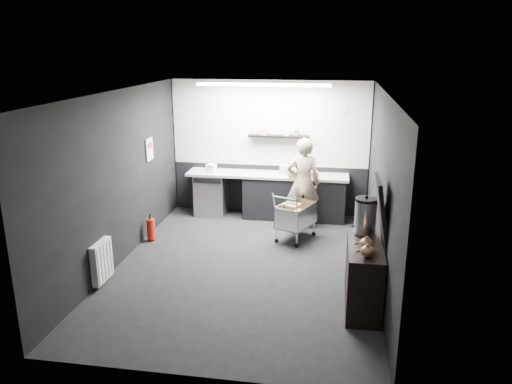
# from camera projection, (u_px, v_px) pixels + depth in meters

# --- Properties ---
(floor) EXTENTS (5.50, 5.50, 0.00)m
(floor) POSITION_uv_depth(u_px,v_px,m) (245.00, 267.00, 7.85)
(floor) COLOR black
(floor) RESTS_ON ground
(ceiling) EXTENTS (5.50, 5.50, 0.00)m
(ceiling) POSITION_uv_depth(u_px,v_px,m) (244.00, 93.00, 7.08)
(ceiling) COLOR white
(ceiling) RESTS_ON wall_back
(wall_back) EXTENTS (5.50, 0.00, 5.50)m
(wall_back) POSITION_uv_depth(u_px,v_px,m) (269.00, 148.00, 10.07)
(wall_back) COLOR black
(wall_back) RESTS_ON floor
(wall_front) EXTENTS (5.50, 0.00, 5.50)m
(wall_front) POSITION_uv_depth(u_px,v_px,m) (193.00, 259.00, 4.86)
(wall_front) COLOR black
(wall_front) RESTS_ON floor
(wall_left) EXTENTS (0.00, 5.50, 5.50)m
(wall_left) POSITION_uv_depth(u_px,v_px,m) (119.00, 179.00, 7.77)
(wall_left) COLOR black
(wall_left) RESTS_ON floor
(wall_right) EXTENTS (0.00, 5.50, 5.50)m
(wall_right) POSITION_uv_depth(u_px,v_px,m) (381.00, 190.00, 7.16)
(wall_right) COLOR black
(wall_right) RESTS_ON floor
(kitchen_wall_panel) EXTENTS (3.95, 0.02, 1.70)m
(kitchen_wall_panel) POSITION_uv_depth(u_px,v_px,m) (270.00, 123.00, 9.91)
(kitchen_wall_panel) COLOR beige
(kitchen_wall_panel) RESTS_ON wall_back
(dado_panel) EXTENTS (3.95, 0.02, 1.00)m
(dado_panel) POSITION_uv_depth(u_px,v_px,m) (269.00, 189.00, 10.29)
(dado_panel) COLOR black
(dado_panel) RESTS_ON wall_back
(floating_shelf) EXTENTS (1.20, 0.22, 0.04)m
(floating_shelf) POSITION_uv_depth(u_px,v_px,m) (279.00, 136.00, 9.84)
(floating_shelf) COLOR black
(floating_shelf) RESTS_ON wall_back
(wall_clock) EXTENTS (0.20, 0.03, 0.20)m
(wall_clock) POSITION_uv_depth(u_px,v_px,m) (342.00, 110.00, 9.60)
(wall_clock) COLOR silver
(wall_clock) RESTS_ON wall_back
(poster) EXTENTS (0.02, 0.30, 0.40)m
(poster) POSITION_uv_depth(u_px,v_px,m) (149.00, 149.00, 8.94)
(poster) COLOR silver
(poster) RESTS_ON wall_left
(poster_red_band) EXTENTS (0.02, 0.22, 0.10)m
(poster_red_band) POSITION_uv_depth(u_px,v_px,m) (149.00, 146.00, 8.92)
(poster_red_band) COLOR #B5162B
(poster_red_band) RESTS_ON poster
(radiator) EXTENTS (0.10, 0.50, 0.60)m
(radiator) POSITION_uv_depth(u_px,v_px,m) (102.00, 261.00, 7.20)
(radiator) COLOR silver
(radiator) RESTS_ON wall_left
(ceiling_strip) EXTENTS (2.40, 0.20, 0.04)m
(ceiling_strip) POSITION_uv_depth(u_px,v_px,m) (263.00, 85.00, 8.84)
(ceiling_strip) COLOR white
(ceiling_strip) RESTS_ON ceiling
(prep_counter) EXTENTS (3.20, 0.61, 0.90)m
(prep_counter) POSITION_uv_depth(u_px,v_px,m) (274.00, 195.00, 9.99)
(prep_counter) COLOR black
(prep_counter) RESTS_ON floor
(person) EXTENTS (0.65, 0.45, 1.72)m
(person) POSITION_uv_depth(u_px,v_px,m) (303.00, 183.00, 9.35)
(person) COLOR beige
(person) RESTS_ON floor
(shopping_cart) EXTENTS (0.77, 1.00, 0.89)m
(shopping_cart) POSITION_uv_depth(u_px,v_px,m) (296.00, 217.00, 8.84)
(shopping_cart) COLOR silver
(shopping_cart) RESTS_ON floor
(sideboard) EXTENTS (0.50, 1.18, 1.76)m
(sideboard) POSITION_uv_depth(u_px,v_px,m) (365.00, 267.00, 6.53)
(sideboard) COLOR black
(sideboard) RESTS_ON floor
(fire_extinguisher) EXTENTS (0.14, 0.14, 0.47)m
(fire_extinguisher) POSITION_uv_depth(u_px,v_px,m) (151.00, 228.00, 8.84)
(fire_extinguisher) COLOR red
(fire_extinguisher) RESTS_ON floor
(cardboard_box) EXTENTS (0.63, 0.51, 0.11)m
(cardboard_box) POSITION_uv_depth(u_px,v_px,m) (302.00, 173.00, 9.71)
(cardboard_box) COLOR #A88159
(cardboard_box) RESTS_ON prep_counter
(pink_tub) EXTENTS (0.19, 0.19, 0.19)m
(pink_tub) POSITION_uv_depth(u_px,v_px,m) (284.00, 170.00, 9.80)
(pink_tub) COLOR beige
(pink_tub) RESTS_ON prep_counter
(white_container) EXTENTS (0.22, 0.20, 0.16)m
(white_container) POSITION_uv_depth(u_px,v_px,m) (211.00, 168.00, 9.99)
(white_container) COLOR silver
(white_container) RESTS_ON prep_counter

